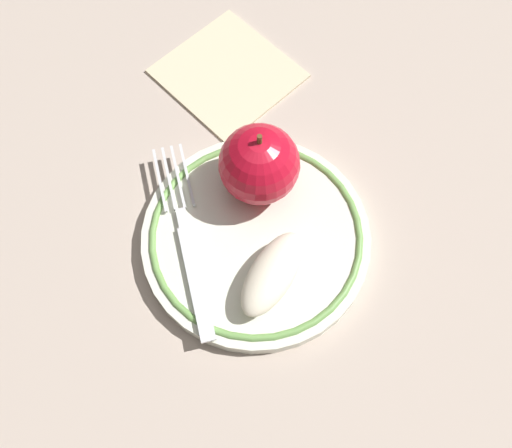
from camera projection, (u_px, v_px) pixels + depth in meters
The scene contains 6 objects.
ground_plane at pixel (260, 267), 0.48m from camera, with size 2.00×2.00×0.00m, color #B4A294.
plate at pixel (256, 238), 0.48m from camera, with size 0.19×0.19×0.02m.
apple_red_whole at pixel (259, 164), 0.46m from camera, with size 0.07×0.07×0.08m.
apple_slice_front at pixel (272, 274), 0.45m from camera, with size 0.08×0.03×0.02m, color #F2E6CA.
fork at pixel (188, 243), 0.47m from camera, with size 0.13×0.15×0.00m.
napkin_folded at pixel (228, 72), 0.56m from camera, with size 0.11×0.12×0.01m, color beige.
Camera 1 is at (-0.13, -0.09, 0.45)m, focal length 40.00 mm.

